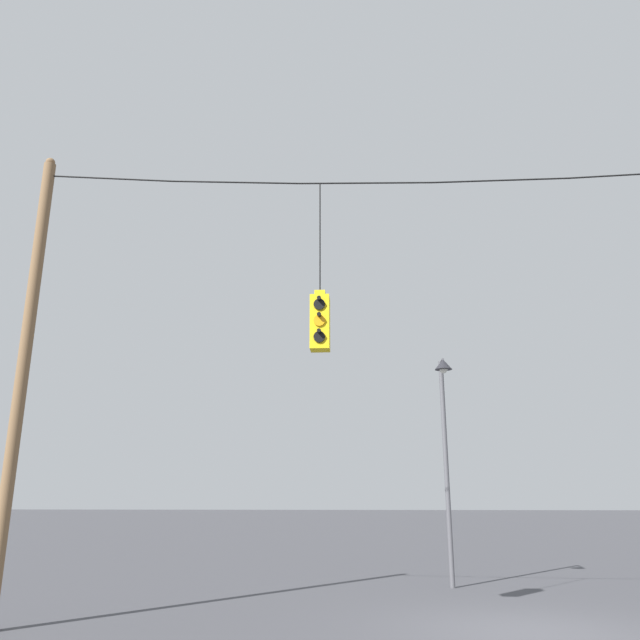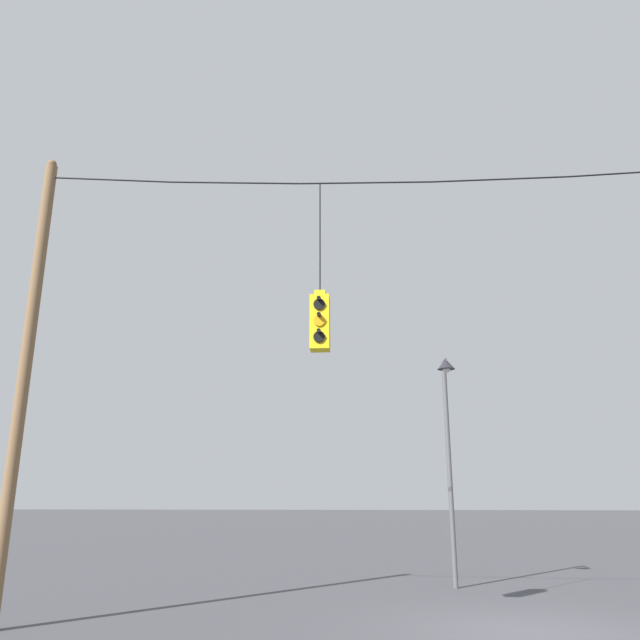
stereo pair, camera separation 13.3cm
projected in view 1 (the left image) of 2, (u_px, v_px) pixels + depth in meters
ground_plane at (532, 633)px, 9.86m from camera, size 200.00×200.00×0.00m
utility_pole_left at (23, 371)px, 11.10m from camera, size 0.22×0.22×8.49m
span_wire at (499, 174)px, 11.53m from camera, size 17.30×0.03×0.44m
traffic_light_near_right_pole at (320, 321)px, 10.97m from camera, size 0.34×0.46×3.22m
street_lamp at (445, 424)px, 15.61m from camera, size 0.44×0.76×5.49m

